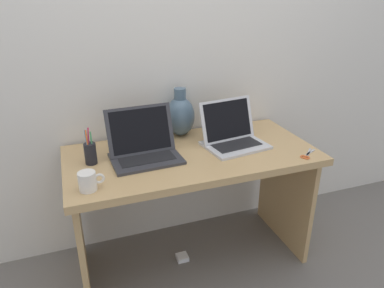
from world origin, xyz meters
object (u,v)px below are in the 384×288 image
(green_vase, at_px, (180,115))
(pen_cup, at_px, (90,153))
(laptop_right, at_px, (232,133))
(coffee_mug, at_px, (88,181))
(scissors, at_px, (307,155))
(laptop_left, at_px, (143,145))
(power_brick, at_px, (182,257))

(green_vase, bearing_deg, pen_cup, -158.47)
(laptop_right, distance_m, coffee_mug, 0.86)
(scissors, bearing_deg, laptop_left, 161.06)
(laptop_right, relative_size, scissors, 2.75)
(power_brick, bearing_deg, pen_cup, 174.88)
(laptop_left, height_order, power_brick, laptop_left)
(laptop_right, bearing_deg, power_brick, -175.09)
(power_brick, bearing_deg, coffee_mug, -156.16)
(green_vase, xyz_separation_m, scissors, (0.55, -0.52, -0.12))
(laptop_left, xyz_separation_m, coffee_mug, (-0.31, -0.25, -0.03))
(coffee_mug, distance_m, power_brick, 0.94)
(laptop_left, distance_m, scissors, 0.88)
(green_vase, xyz_separation_m, pen_cup, (-0.55, -0.22, -0.06))
(power_brick, bearing_deg, laptop_right, 4.91)
(green_vase, xyz_separation_m, power_brick, (-0.08, -0.26, -0.85))
(pen_cup, bearing_deg, laptop_right, -1.09)
(green_vase, bearing_deg, laptop_left, -140.25)
(scissors, distance_m, power_brick, 0.99)
(laptop_left, xyz_separation_m, pen_cup, (-0.27, 0.02, -0.01))
(laptop_left, xyz_separation_m, laptop_right, (0.51, 0.00, -0.00))
(green_vase, xyz_separation_m, coffee_mug, (-0.59, -0.48, -0.08))
(green_vase, distance_m, pen_cup, 0.60)
(pen_cup, xyz_separation_m, scissors, (1.10, -0.30, -0.06))
(coffee_mug, relative_size, power_brick, 1.67)
(pen_cup, bearing_deg, laptop_left, -3.32)
(laptop_left, bearing_deg, scissors, -18.94)
(laptop_left, height_order, laptop_right, laptop_left)
(laptop_left, bearing_deg, power_brick, -7.58)
(laptop_left, xyz_separation_m, power_brick, (0.20, -0.03, -0.79))
(pen_cup, height_order, scissors, pen_cup)
(laptop_left, relative_size, pen_cup, 1.92)
(coffee_mug, bearing_deg, green_vase, 39.39)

